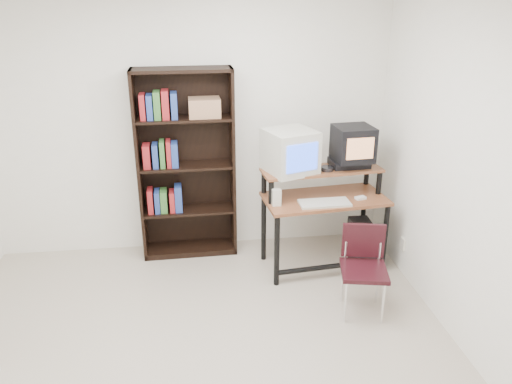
{
  "coord_description": "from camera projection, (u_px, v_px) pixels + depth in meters",
  "views": [
    {
      "loc": [
        0.04,
        -2.91,
        2.54
      ],
      "look_at": [
        0.55,
        1.1,
        0.93
      ],
      "focal_mm": 35.0,
      "sensor_mm": 36.0,
      "label": 1
    }
  ],
  "objects": [
    {
      "name": "right_wall",
      "position": [
        488.0,
        191.0,
        3.37
      ],
      "size": [
        0.01,
        4.0,
        2.6
      ],
      "primitive_type": "cube",
      "color": "white",
      "rests_on": "floor"
    },
    {
      "name": "wall_outlet",
      "position": [
        403.0,
        244.0,
        4.8
      ],
      "size": [
        0.02,
        0.08,
        0.12
      ],
      "primitive_type": "cube",
      "color": "beige",
      "rests_on": "right_wall"
    },
    {
      "name": "cd_spindle",
      "position": [
        327.0,
        169.0,
        4.72
      ],
      "size": [
        0.13,
        0.13,
        0.05
      ],
      "primitive_type": "cylinder",
      "rotation": [
        0.0,
        0.0,
        -0.07
      ],
      "color": "#26262B",
      "rests_on": "computer_desk"
    },
    {
      "name": "keyboard",
      "position": [
        324.0,
        204.0,
        4.61
      ],
      "size": [
        0.47,
        0.22,
        0.03
      ],
      "primitive_type": "cube",
      "rotation": [
        0.0,
        0.0,
        0.02
      ],
      "color": "beige",
      "rests_on": "computer_desk"
    },
    {
      "name": "desk_speaker",
      "position": [
        276.0,
        198.0,
        4.56
      ],
      "size": [
        0.08,
        0.08,
        0.17
      ],
      "primitive_type": "cube",
      "rotation": [
        0.0,
        0.0,
        0.06
      ],
      "color": "beige",
      "rests_on": "computer_desk"
    },
    {
      "name": "pc_tower",
      "position": [
        362.0,
        244.0,
        5.0
      ],
      "size": [
        0.22,
        0.46,
        0.42
      ],
      "primitive_type": "cube",
      "rotation": [
        0.0,
        0.0,
        -0.04
      ],
      "color": "black",
      "rests_on": "floor"
    },
    {
      "name": "mousepad",
      "position": [
        359.0,
        200.0,
        4.72
      ],
      "size": [
        0.23,
        0.19,
        0.01
      ],
      "primitive_type": "cube",
      "rotation": [
        0.0,
        0.0,
        -0.03
      ],
      "color": "black",
      "rests_on": "computer_desk"
    },
    {
      "name": "crt_monitor",
      "position": [
        290.0,
        152.0,
        4.65
      ],
      "size": [
        0.54,
        0.54,
        0.4
      ],
      "rotation": [
        0.0,
        0.0,
        0.34
      ],
      "color": "beige",
      "rests_on": "computer_desk"
    },
    {
      "name": "mouse",
      "position": [
        360.0,
        198.0,
        4.72
      ],
      "size": [
        0.11,
        0.09,
        0.03
      ],
      "primitive_type": "cube",
      "rotation": [
        0.0,
        0.0,
        0.29
      ],
      "color": "white",
      "rests_on": "mousepad"
    },
    {
      "name": "floor",
      "position": [
        200.0,
        370.0,
        3.62
      ],
      "size": [
        4.0,
        4.0,
        0.01
      ],
      "primitive_type": "cube",
      "color": "beige",
      "rests_on": "ground"
    },
    {
      "name": "back_wall",
      "position": [
        190.0,
        127.0,
        4.98
      ],
      "size": [
        4.0,
        0.01,
        2.6
      ],
      "primitive_type": "cube",
      "color": "white",
      "rests_on": "floor"
    },
    {
      "name": "school_chair",
      "position": [
        364.0,
        261.0,
        4.18
      ],
      "size": [
        0.44,
        0.44,
        0.75
      ],
      "rotation": [
        0.0,
        0.0,
        -0.2
      ],
      "color": "black",
      "rests_on": "floor"
    },
    {
      "name": "vcr",
      "position": [
        349.0,
        163.0,
        4.84
      ],
      "size": [
        0.38,
        0.28,
        0.08
      ],
      "primitive_type": "cube",
      "rotation": [
        0.0,
        0.0,
        0.06
      ],
      "color": "black",
      "rests_on": "computer_desk"
    },
    {
      "name": "computer_desk",
      "position": [
        324.0,
        202.0,
        4.79
      ],
      "size": [
        1.21,
        0.69,
        0.98
      ],
      "rotation": [
        0.0,
        0.0,
        0.1
      ],
      "color": "brown",
      "rests_on": "floor"
    },
    {
      "name": "crt_tv",
      "position": [
        353.0,
        144.0,
        4.75
      ],
      "size": [
        0.38,
        0.38,
        0.33
      ],
      "rotation": [
        0.0,
        0.0,
        0.08
      ],
      "color": "black",
      "rests_on": "vcr"
    },
    {
      "name": "bookshelf",
      "position": [
        186.0,
        163.0,
        4.97
      ],
      "size": [
        0.96,
        0.34,
        1.91
      ],
      "rotation": [
        0.0,
        0.0,
        0.02
      ],
      "color": "black",
      "rests_on": "floor"
    }
  ]
}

